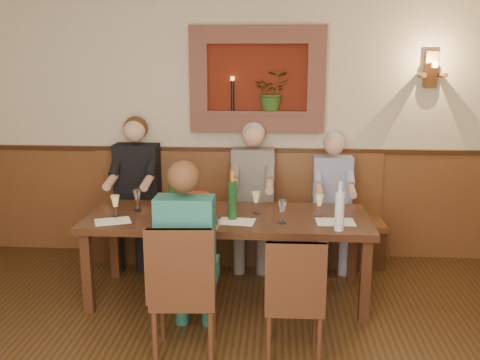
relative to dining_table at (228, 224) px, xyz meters
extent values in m
cube|color=#C4B594|center=(0.00, 1.15, 0.72)|extent=(6.00, 0.04, 2.80)
cube|color=brown|center=(0.00, 1.13, -0.13)|extent=(6.00, 0.04, 1.10)
cube|color=#381E0F|center=(0.00, 1.13, 0.45)|extent=(6.02, 0.06, 0.05)
cube|color=#601C0D|center=(0.20, 1.13, 1.17)|extent=(1.00, 0.02, 0.70)
cube|color=brown|center=(0.20, 1.09, 1.61)|extent=(1.36, 0.12, 0.18)
cube|color=brown|center=(0.20, 1.09, 0.73)|extent=(1.36, 0.12, 0.18)
cube|color=brown|center=(-0.39, 1.09, 1.17)|extent=(0.18, 0.12, 0.70)
cube|color=brown|center=(0.79, 1.09, 1.17)|extent=(0.18, 0.12, 0.70)
cube|color=brown|center=(0.20, 1.09, 0.84)|extent=(1.00, 0.14, 0.04)
imported|color=#2C4F1B|center=(0.35, 1.09, 1.06)|extent=(0.35, 0.30, 0.39)
cylinder|color=black|center=(-0.05, 1.09, 1.01)|extent=(0.03, 0.03, 0.30)
cylinder|color=#FFBF59|center=(-0.05, 1.09, 1.18)|extent=(0.04, 0.04, 0.04)
cube|color=brown|center=(1.90, 1.10, 1.27)|extent=(0.12, 0.08, 0.35)
cylinder|color=brown|center=(1.80, 1.03, 1.22)|extent=(0.05, 0.18, 0.05)
cylinder|color=brown|center=(2.00, 1.03, 1.22)|extent=(0.05, 0.18, 0.05)
cylinder|color=#FFBF59|center=(1.90, 0.97, 1.32)|extent=(0.06, 0.06, 0.06)
cube|color=#341D0F|center=(0.00, 0.00, 0.04)|extent=(2.40, 0.90, 0.06)
cube|color=#341D0F|center=(-1.12, -0.37, -0.33)|extent=(0.08, 0.08, 0.69)
cube|color=#341D0F|center=(1.12, -0.37, -0.33)|extent=(0.08, 0.08, 0.69)
cube|color=#341D0F|center=(-1.12, 0.37, -0.33)|extent=(0.08, 0.08, 0.69)
cube|color=#341D0F|center=(1.12, 0.37, -0.33)|extent=(0.08, 0.08, 0.69)
cube|color=#381E0F|center=(0.00, 0.91, -0.48)|extent=(3.00, 0.40, 0.40)
cube|color=brown|center=(0.00, 0.91, -0.26)|extent=(3.00, 0.45, 0.06)
cube|color=brown|center=(0.00, 1.10, 0.10)|extent=(3.00, 0.06, 0.66)
cube|color=#341D0F|center=(-0.22, -0.94, -0.47)|extent=(0.45, 0.45, 0.42)
cube|color=#341D0F|center=(-0.22, -0.94, -0.23)|extent=(0.47, 0.47, 0.05)
cube|color=#341D0F|center=(-0.20, -1.14, 0.06)|extent=(0.44, 0.07, 0.52)
cube|color=#341D0F|center=(0.54, -0.91, -0.49)|extent=(0.38, 0.38, 0.38)
cube|color=#341D0F|center=(0.54, -0.91, -0.27)|extent=(0.40, 0.40, 0.05)
cube|color=#341D0F|center=(0.55, -1.09, -0.01)|extent=(0.40, 0.04, 0.47)
cube|color=black|center=(-1.02, 0.75, -0.45)|extent=(0.45, 0.47, 0.45)
cube|color=black|center=(-1.02, 0.93, 0.24)|extent=(0.45, 0.23, 0.59)
sphere|color=#D8A384|center=(-1.02, 0.89, 0.67)|extent=(0.22, 0.22, 0.22)
sphere|color=#4C2D19|center=(-1.02, 0.94, 0.69)|extent=(0.25, 0.25, 0.25)
cube|color=#595351|center=(0.17, 0.76, -0.45)|extent=(0.43, 0.45, 0.45)
cube|color=#595351|center=(0.17, 0.93, 0.22)|extent=(0.43, 0.22, 0.56)
sphere|color=#D8A384|center=(0.17, 0.89, 0.63)|extent=(0.21, 0.21, 0.21)
sphere|color=#B2B2B2|center=(0.17, 0.94, 0.65)|extent=(0.23, 0.23, 0.23)
cube|color=navy|center=(0.97, 0.77, -0.45)|extent=(0.39, 0.41, 0.45)
cube|color=navy|center=(0.97, 0.93, 0.18)|extent=(0.39, 0.20, 0.51)
sphere|color=#D8A384|center=(0.97, 0.89, 0.55)|extent=(0.19, 0.19, 0.19)
sphere|color=#B2B2B2|center=(0.97, 0.94, 0.57)|extent=(0.21, 0.21, 0.21)
cube|color=navy|center=(-0.22, -0.71, -0.45)|extent=(0.41, 0.42, 0.45)
cube|color=navy|center=(-0.22, -0.87, 0.19)|extent=(0.41, 0.21, 0.53)
sphere|color=#D8A384|center=(-0.22, -0.83, 0.59)|extent=(0.20, 0.20, 0.20)
sphere|color=#4C2D19|center=(-0.22, -0.88, 0.60)|extent=(0.22, 0.22, 0.22)
cylinder|color=red|center=(-0.23, -0.14, 0.19)|extent=(0.24, 0.24, 0.22)
cylinder|color=#19471E|center=(0.05, -0.10, 0.24)|extent=(0.09, 0.09, 0.32)
cylinder|color=orange|center=(0.05, -0.10, 0.44)|extent=(0.04, 0.04, 0.09)
cylinder|color=#19471E|center=(-0.51, 0.19, 0.23)|extent=(0.08, 0.08, 0.31)
cylinder|color=#19471E|center=(-0.51, 0.19, 0.43)|extent=(0.03, 0.03, 0.09)
cylinder|color=silver|center=(0.90, -0.34, 0.23)|extent=(0.09, 0.09, 0.30)
cylinder|color=silver|center=(0.90, -0.34, 0.42)|extent=(0.04, 0.04, 0.09)
cube|color=white|center=(-0.93, -0.24, 0.08)|extent=(0.34, 0.29, 0.00)
cube|color=white|center=(0.09, -0.17, 0.08)|extent=(0.31, 0.24, 0.00)
cube|color=white|center=(0.90, -0.13, 0.08)|extent=(0.32, 0.23, 0.00)
cube|color=white|center=(-0.21, -0.28, 0.08)|extent=(0.28, 0.21, 0.00)
camera|label=1|loc=(0.41, -4.36, 1.38)|focal=40.00mm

